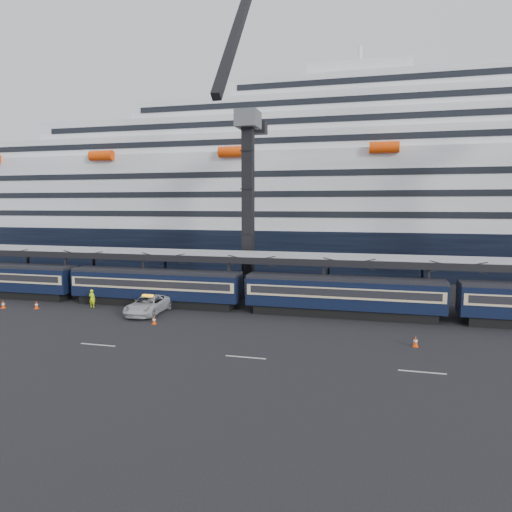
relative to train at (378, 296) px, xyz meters
name	(u,v)px	position (x,y,z in m)	size (l,w,h in m)	color
ground	(445,355)	(4.65, -10.00, -2.20)	(260.00, 260.00, 0.00)	black
train	(378,296)	(0.00, 0.00, 0.00)	(133.05, 3.00, 4.05)	black
canopy	(426,261)	(4.65, 4.00, 3.05)	(130.00, 6.25, 5.53)	gray
cruise_ship	(399,196)	(3.57, 35.99, 10.14)	(214.09, 28.84, 34.00)	black
crane_dark_near	(247,196)	(-15.35, 8.59, 9.73)	(4.50, 17.75, 35.08)	#52565A
pickup_truck	(148,305)	(-22.39, -3.63, -1.31)	(2.96, 6.43, 1.79)	#B0B4B8
worker	(92,298)	(-29.52, -2.50, -1.23)	(0.71, 0.46, 1.94)	#D3FA0D
traffic_cone_a	(3,304)	(-38.43, -5.18, -1.77)	(0.43, 0.43, 0.87)	#FF4408
traffic_cone_b	(36,305)	(-34.84, -4.53, -1.78)	(0.43, 0.43, 0.85)	#FF4408
traffic_cone_c	(154,320)	(-19.95, -7.19, -1.81)	(0.39, 0.39, 0.78)	#FF4408
traffic_cone_d	(416,341)	(2.72, -8.40, -1.77)	(0.44, 0.44, 0.87)	#FF4408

